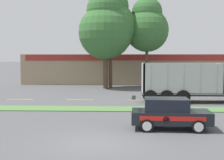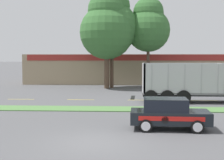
% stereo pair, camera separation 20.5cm
% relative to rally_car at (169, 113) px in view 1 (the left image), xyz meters
% --- Properties ---
extents(ground_plane, '(600.00, 600.00, 0.00)m').
position_rel_rally_car_xyz_m(ground_plane, '(-3.56, -2.74, -0.84)').
color(ground_plane, '#515154').
extents(grass_verge, '(120.00, 2.16, 0.06)m').
position_rel_rally_car_xyz_m(grass_verge, '(-3.56, 6.13, -0.81)').
color(grass_verge, '#517F42').
rests_on(grass_verge, ground_plane).
extents(centre_line_3, '(2.40, 0.14, 0.01)m').
position_rel_rally_car_xyz_m(centre_line_3, '(-11.71, 11.21, -0.83)').
color(centre_line_3, yellow).
rests_on(centre_line_3, ground_plane).
extents(centre_line_4, '(2.40, 0.14, 0.01)m').
position_rel_rally_car_xyz_m(centre_line_4, '(-6.31, 11.21, -0.83)').
color(centre_line_4, yellow).
rests_on(centre_line_4, ground_plane).
extents(centre_line_5, '(2.40, 0.14, 0.01)m').
position_rel_rally_car_xyz_m(centre_line_5, '(-0.91, 11.21, -0.83)').
color(centre_line_5, yellow).
rests_on(centre_line_5, ground_plane).
extents(centre_line_6, '(2.40, 0.14, 0.01)m').
position_rel_rally_car_xyz_m(centre_line_6, '(4.49, 11.21, -0.83)').
color(centre_line_6, yellow).
rests_on(centre_line_6, ground_plane).
extents(rally_car, '(4.12, 2.02, 1.65)m').
position_rel_rally_car_xyz_m(rally_car, '(0.00, 0.00, 0.00)').
color(rally_car, black).
rests_on(rally_car, ground_plane).
extents(store_building_backdrop, '(29.59, 12.10, 4.21)m').
position_rel_rally_car_xyz_m(store_building_backdrop, '(-1.97, 32.32, 1.27)').
color(store_building_backdrop, '#9E896B').
rests_on(store_building_backdrop, ground_plane).
extents(tree_behind_left, '(6.39, 6.39, 12.24)m').
position_rel_rally_car_xyz_m(tree_behind_left, '(-4.12, 22.49, 7.24)').
color(tree_behind_left, brown).
rests_on(tree_behind_left, ground_plane).
extents(tree_behind_centre, '(6.54, 6.54, 11.71)m').
position_rel_rally_car_xyz_m(tree_behind_centre, '(-4.69, 21.68, 6.61)').
color(tree_behind_centre, brown).
rests_on(tree_behind_centre, ground_plane).
extents(tree_behind_right, '(5.46, 5.46, 11.29)m').
position_rel_rally_car_xyz_m(tree_behind_right, '(0.42, 23.44, 6.90)').
color(tree_behind_right, brown).
rests_on(tree_behind_right, ground_plane).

